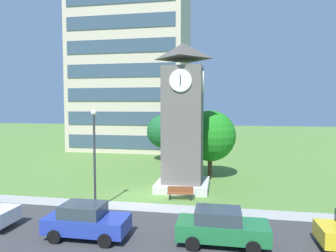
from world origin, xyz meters
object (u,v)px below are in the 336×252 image
(park_bench, at_px, (180,193))
(parked_car_green, at_px, (221,227))
(clock_tower, at_px, (183,124))
(tree_streetside, at_px, (210,136))
(tree_by_building, at_px, (164,131))
(street_lamp, at_px, (94,149))
(parked_car_blue, at_px, (86,220))

(park_bench, xyz_separation_m, parked_car_green, (2.82, -6.49, 0.40))
(clock_tower, xyz_separation_m, tree_streetside, (1.94, 4.07, -1.27))
(tree_by_building, distance_m, parked_car_green, 21.95)
(street_lamp, xyz_separation_m, tree_streetside, (6.70, 9.92, -0.06))
(tree_by_building, bearing_deg, park_bench, -74.56)
(street_lamp, relative_size, tree_by_building, 1.15)
(street_lamp, xyz_separation_m, tree_by_building, (1.00, 17.31, -0.35))
(park_bench, bearing_deg, tree_by_building, 105.44)
(tree_by_building, bearing_deg, clock_tower, -71.83)
(parked_car_blue, bearing_deg, parked_car_green, 3.41)
(street_lamp, distance_m, tree_by_building, 17.34)
(park_bench, xyz_separation_m, parked_car_blue, (-3.73, -6.88, 0.40))
(tree_by_building, distance_m, tree_streetside, 9.33)
(tree_streetside, height_order, parked_car_green, tree_streetside)
(park_bench, height_order, tree_by_building, tree_by_building)
(street_lamp, relative_size, parked_car_blue, 1.54)
(park_bench, distance_m, street_lamp, 6.72)
(park_bench, height_order, parked_car_green, parked_car_green)
(street_lamp, relative_size, tree_streetside, 1.03)
(tree_streetside, distance_m, parked_car_green, 13.70)
(street_lamp, bearing_deg, park_bench, 31.90)
(tree_streetside, relative_size, parked_car_blue, 1.50)
(tree_by_building, xyz_separation_m, tree_streetside, (5.70, -7.38, 0.29))
(clock_tower, relative_size, tree_streetside, 1.85)
(clock_tower, height_order, parked_car_green, clock_tower)
(park_bench, xyz_separation_m, tree_by_building, (-3.93, 14.24, 3.04))
(street_lamp, bearing_deg, clock_tower, 50.89)
(park_bench, height_order, tree_streetside, tree_streetside)
(tree_by_building, distance_m, parked_car_blue, 21.28)
(parked_car_blue, bearing_deg, street_lamp, 107.41)
(street_lamp, bearing_deg, tree_by_building, 86.71)
(park_bench, bearing_deg, clock_tower, 93.55)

